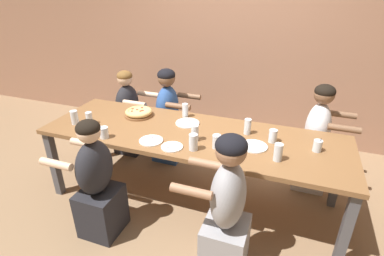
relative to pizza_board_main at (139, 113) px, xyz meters
name	(u,v)px	position (x,y,z in m)	size (l,w,h in m)	color
ground_plane	(192,198)	(0.64, -0.18, -0.78)	(18.00, 18.00, 0.00)	#896B4C
restaurant_back_panel	(238,16)	(0.64, 1.49, 0.82)	(10.00, 0.06, 3.20)	#9E7056
dining_table	(192,139)	(0.64, -0.18, -0.10)	(2.77, 0.88, 0.75)	brown
pizza_board_main	(139,113)	(0.00, 0.00, 0.00)	(0.29, 0.29, 0.07)	brown
empty_plate_a	(172,147)	(0.58, -0.49, -0.03)	(0.18, 0.18, 0.02)	white
empty_plate_b	(188,123)	(0.53, 0.00, -0.03)	(0.23, 0.23, 0.02)	white
empty_plate_c	(254,146)	(1.22, -0.24, -0.03)	(0.23, 0.23, 0.02)	white
empty_plate_d	(151,141)	(0.37, -0.45, -0.03)	(0.21, 0.21, 0.02)	white
cocktail_glass_blue	(317,146)	(1.71, -0.13, 0.01)	(0.07, 0.07, 0.12)	silver
drinking_glass_a	(193,143)	(0.76, -0.46, 0.03)	(0.07, 0.07, 0.14)	silver
drinking_glass_b	(247,127)	(1.12, -0.02, 0.03)	(0.06, 0.06, 0.14)	silver
drinking_glass_c	(273,136)	(1.35, -0.10, 0.02)	(0.07, 0.07, 0.11)	silver
drinking_glass_d	(217,142)	(0.93, -0.36, 0.02)	(0.07, 0.07, 0.12)	silver
drinking_glass_e	(185,111)	(0.46, 0.14, 0.03)	(0.06, 0.06, 0.14)	silver
drinking_glass_f	(195,134)	(0.72, -0.30, 0.03)	(0.06, 0.06, 0.14)	silver
drinking_glass_g	(89,119)	(-0.35, -0.33, 0.02)	(0.06, 0.06, 0.12)	silver
drinking_glass_h	(75,118)	(-0.48, -0.38, 0.02)	(0.07, 0.07, 0.13)	silver
drinking_glass_i	(278,153)	(1.42, -0.39, 0.03)	(0.07, 0.07, 0.14)	silver
drinking_glass_j	(104,133)	(-0.05, -0.53, 0.01)	(0.08, 0.08, 0.10)	silver
diner_far_right	(315,142)	(1.74, 0.48, -0.27)	(0.51, 0.40, 1.13)	silver
diner_far_left	(129,116)	(-0.44, 0.48, -0.31)	(0.51, 0.40, 1.06)	#232328
diner_near_midright	(227,212)	(1.15, -0.84, -0.25)	(0.51, 0.40, 1.14)	#99999E
diner_far_midleft	(168,119)	(0.10, 0.48, -0.26)	(0.51, 0.40, 1.13)	#2D5193
diner_near_midleft	(97,185)	(0.05, -0.84, -0.30)	(0.51, 0.40, 1.07)	#232328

